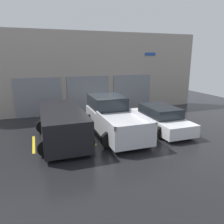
% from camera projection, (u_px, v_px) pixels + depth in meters
% --- Properties ---
extents(ground_plane, '(28.00, 28.00, 0.00)m').
position_uv_depth(ground_plane, '(103.00, 123.00, 13.53)').
color(ground_plane, black).
extents(shophouse_building, '(17.19, 0.68, 5.73)m').
position_uv_depth(shophouse_building, '(90.00, 73.00, 15.84)').
color(shophouse_building, '#9E9389').
rests_on(shophouse_building, ground).
extents(pickup_truck, '(2.50, 5.18, 1.84)m').
position_uv_depth(pickup_truck, '(113.00, 117.00, 11.69)').
color(pickup_truck, silver).
rests_on(pickup_truck, ground).
extents(sedan_white, '(2.18, 4.45, 1.30)m').
position_uv_depth(sedan_white, '(160.00, 118.00, 12.36)').
color(sedan_white, white).
rests_on(sedan_white, ground).
extents(sedan_side, '(2.44, 4.84, 1.57)m').
position_uv_depth(sedan_side, '(62.00, 124.00, 10.52)').
color(sedan_side, black).
rests_on(sedan_side, ground).
extents(parking_stripe_far_left, '(0.12, 2.20, 0.01)m').
position_uv_depth(parking_stripe_far_left, '(34.00, 144.00, 10.29)').
color(parking_stripe_far_left, gold).
rests_on(parking_stripe_far_left, ground).
extents(parking_stripe_left, '(0.12, 2.20, 0.01)m').
position_uv_depth(parking_stripe_left, '(90.00, 137.00, 11.17)').
color(parking_stripe_left, gold).
rests_on(parking_stripe_left, ground).
extents(parking_stripe_centre, '(0.12, 2.20, 0.01)m').
position_uv_depth(parking_stripe_centre, '(138.00, 131.00, 12.05)').
color(parking_stripe_centre, gold).
rests_on(parking_stripe_centre, ground).
extents(parking_stripe_right, '(0.12, 2.20, 0.01)m').
position_uv_depth(parking_stripe_right, '(180.00, 126.00, 12.92)').
color(parking_stripe_right, gold).
rests_on(parking_stripe_right, ground).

